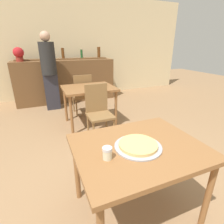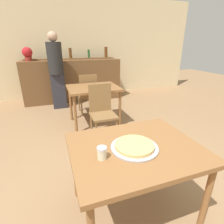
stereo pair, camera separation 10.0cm
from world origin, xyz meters
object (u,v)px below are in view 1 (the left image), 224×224
pizza_tray (138,145)px  person_standing (49,69)px  chair_far_side_front (98,109)px  cheese_shaker (107,153)px  chair_far_side_back (82,93)px  potted_plant (19,54)px

pizza_tray → person_standing: (-0.42, 3.30, 0.22)m
chair_far_side_front → pizza_tray: size_ratio=2.36×
cheese_shaker → person_standing: 3.35m
chair_far_side_front → person_standing: bearing=108.6°
chair_far_side_back → pizza_tray: chair_far_side_back is taller
pizza_tray → cheese_shaker: (-0.28, -0.04, 0.03)m
chair_far_side_front → cheese_shaker: 1.67m
cheese_shaker → chair_far_side_front: bearing=73.9°
pizza_tray → person_standing: 3.34m
pizza_tray → potted_plant: bearing=105.1°
chair_far_side_front → cheese_shaker: (-0.46, -1.59, 0.27)m
pizza_tray → potted_plant: (-1.03, 3.83, 0.55)m
chair_far_side_front → person_standing: (-0.59, 1.76, 0.46)m
person_standing → potted_plant: size_ratio=5.40×
chair_far_side_front → chair_far_side_back: bearing=90.0°
chair_far_side_back → potted_plant: size_ratio=2.76×
chair_far_side_back → cheese_shaker: (-0.46, -2.70, 0.27)m
chair_far_side_front → person_standing: size_ratio=0.51×
chair_far_side_back → potted_plant: 1.86m
person_standing → pizza_tray: bearing=-82.7°
chair_far_side_back → potted_plant: bearing=-44.5°
chair_far_side_front → chair_far_side_back: 1.11m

